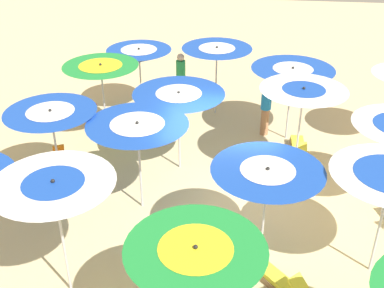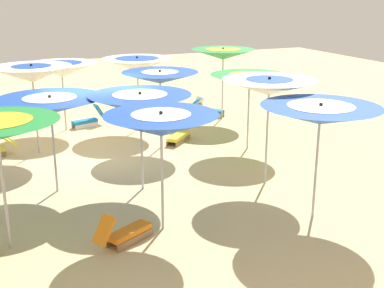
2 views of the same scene
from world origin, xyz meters
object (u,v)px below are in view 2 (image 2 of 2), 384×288
Objects in this scene: beach_umbrella_0 at (320,115)px; lounger_0 at (125,233)px; beach_umbrella_3 at (223,54)px; lounger_3 at (88,120)px; beach_umbrella_9 at (50,105)px; beach_umbrella_4 at (161,125)px; beach_umbrella_7 at (137,64)px; beach_umbrella_2 at (249,81)px; beach_umbrella_1 at (269,87)px; beach_umbrella_11 at (62,70)px; beach_umbrella_5 at (140,103)px; beach_umbrella_10 at (32,74)px; beach_umbrella_6 at (160,78)px; lounger_1 at (180,135)px; beach_ball at (200,99)px; lounger_5 at (208,110)px.

beach_umbrella_0 reaches higher than lounger_0.
beach_umbrella_0 is 7.97m from beach_umbrella_3.
beach_umbrella_9 is at bearing 54.76° from lounger_3.
beach_umbrella_7 reaches higher than beach_umbrella_4.
beach_umbrella_2 is 5.77m from lounger_3.
beach_umbrella_11 is (3.42, -6.48, -0.33)m from beach_umbrella_1.
beach_umbrella_2 reaches higher than lounger_0.
beach_umbrella_4 is (4.82, 7.05, -0.19)m from beach_umbrella_3.
beach_umbrella_3 is 5.00m from lounger_3.
beach_umbrella_1 is 2.16× the size of lounger_3.
beach_umbrella_10 is (1.80, -3.62, 0.21)m from beach_umbrella_5.
beach_umbrella_10 reaches higher than beach_umbrella_11.
beach_umbrella_0 is 4.21m from lounger_0.
beach_umbrella_4 reaches higher than beach_umbrella_11.
beach_umbrella_2 is 1.80× the size of lounger_0.
lounger_0 is (4.75, 4.00, -1.71)m from beach_umbrella_2.
beach_umbrella_6 is (3.08, 2.26, -0.22)m from beach_umbrella_3.
beach_umbrella_4 is at bearing 82.44° from beach_umbrella_5.
beach_umbrella_3 reaches higher than beach_umbrella_7.
beach_umbrella_7 is at bearing -113.28° from lounger_1.
beach_umbrella_1 is 6.33m from beach_umbrella_10.
beach_umbrella_0 is 2.00× the size of lounger_3.
beach_umbrella_5 reaches higher than lounger_1.
beach_umbrella_2 is 3.47m from beach_umbrella_3.
beach_umbrella_0 is 1.07× the size of beach_umbrella_2.
beach_umbrella_7 is 5.41m from beach_umbrella_9.
lounger_1 is 3.77× the size of beach_ball.
beach_umbrella_9 reaches higher than lounger_1.
beach_umbrella_2 is at bearing 12.34° from lounger_0.
lounger_1 is at bearing -125.30° from beach_umbrella_5.
beach_umbrella_10 is 1.11× the size of beach_umbrella_11.
beach_umbrella_6 is at bearing -26.22° from beach_umbrella_2.
beach_umbrella_3 is 6.50m from beach_umbrella_10.
lounger_5 is 1.92m from beach_ball.
beach_umbrella_0 is 10.59m from beach_ball.
beach_umbrella_7 is (-0.04, -2.17, 0.07)m from beach_umbrella_6.
lounger_3 is at bearing -67.97° from beach_umbrella_1.
beach_umbrella_11 is at bearing -118.38° from beach_umbrella_10.
beach_umbrella_5 is at bearing -45.69° from beach_umbrella_0.
beach_umbrella_4 is (3.93, 3.71, 0.11)m from beach_umbrella_2.
beach_umbrella_6 is at bearing -109.94° from beach_umbrella_4.
lounger_1 is 3.49m from lounger_3.
beach_umbrella_11 reaches higher than beach_umbrella_2.
beach_umbrella_3 reaches higher than beach_umbrella_2.
beach_umbrella_2 is at bearing -155.40° from beach_umbrella_5.
beach_umbrella_5 is (4.55, 5.02, -0.24)m from beach_umbrella_3.
beach_umbrella_4 is (2.93, -0.69, -0.05)m from beach_umbrella_0.
beach_umbrella_2 is 0.88× the size of beach_umbrella_3.
lounger_5 is (-4.99, 0.06, -1.75)m from beach_umbrella_11.
beach_umbrella_5 is 1.86× the size of lounger_0.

